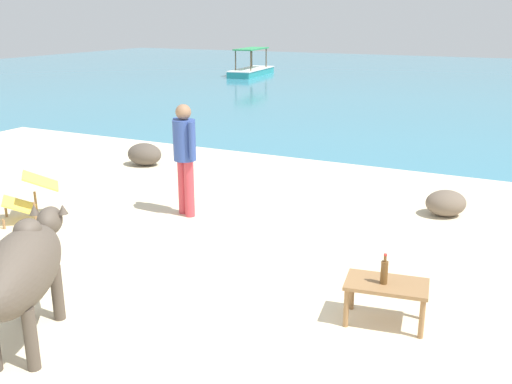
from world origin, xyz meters
name	(u,v)px	position (x,y,z in m)	size (l,w,h in m)	color
sand_beach	(133,336)	(0.00, 0.00, 0.02)	(18.00, 14.00, 0.04)	beige
water_surface	(462,86)	(0.00, 22.00, 0.00)	(60.00, 36.00, 0.03)	teal
cow	(23,267)	(-0.76, -0.47, 0.75)	(1.29, 1.83, 1.07)	#4C4238
low_bench_table	(386,289)	(2.02, 1.22, 0.39)	(0.82, 0.55, 0.42)	olive
bottle	(384,272)	(1.99, 1.20, 0.58)	(0.07, 0.07, 0.30)	brown
deck_chair_near	(30,194)	(-3.21, 1.86, 0.42)	(0.92, 0.92, 0.68)	olive
person_standing	(185,151)	(-1.37, 3.04, 0.99)	(0.47, 0.32, 1.62)	#CC3D47
shore_rock_large	(446,203)	(2.03, 4.67, 0.23)	(0.59, 0.50, 0.38)	#6B5B4C
shore_rock_medium	(145,154)	(-3.70, 5.15, 0.26)	(0.68, 0.53, 0.43)	brown
boat_teal	(251,70)	(-9.86, 22.03, 0.29)	(1.53, 3.77, 1.29)	teal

